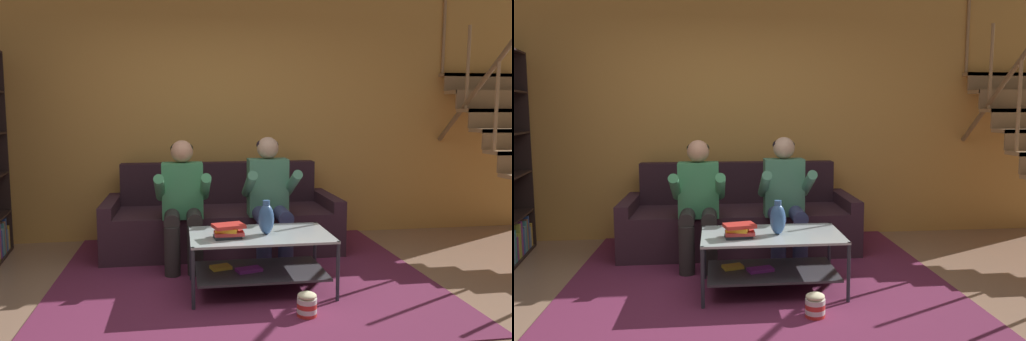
{
  "view_description": "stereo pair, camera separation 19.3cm",
  "coord_description": "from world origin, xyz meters",
  "views": [
    {
      "loc": [
        -0.32,
        -3.29,
        1.45
      ],
      "look_at": [
        0.33,
        0.97,
        0.94
      ],
      "focal_mm": 35.0,
      "sensor_mm": 36.0,
      "label": 1
    },
    {
      "loc": [
        -0.13,
        -3.31,
        1.45
      ],
      "look_at": [
        0.33,
        0.97,
        0.94
      ],
      "focal_mm": 35.0,
      "sensor_mm": 36.0,
      "label": 2
    }
  ],
  "objects": [
    {
      "name": "couch",
      "position": [
        0.11,
        1.85,
        0.29
      ],
      "size": [
        2.38,
        0.92,
        0.89
      ],
      "color": "#36202B",
      "rests_on": "ground"
    },
    {
      "name": "popcorn_tub",
      "position": [
        0.55,
        0.0,
        0.09
      ],
      "size": [
        0.14,
        0.14,
        0.18
      ],
      "color": "red",
      "rests_on": "ground"
    },
    {
      "name": "person_seated_right",
      "position": [
        0.52,
        1.31,
        0.66
      ],
      "size": [
        0.5,
        0.58,
        1.2
      ],
      "color": "navy",
      "rests_on": "ground"
    },
    {
      "name": "vase",
      "position": [
        0.35,
        0.54,
        0.6
      ],
      "size": [
        0.12,
        0.12,
        0.27
      ],
      "color": "#365B94",
      "rests_on": "coffee_table"
    },
    {
      "name": "person_seated_left",
      "position": [
        -0.3,
        1.3,
        0.65
      ],
      "size": [
        0.5,
        0.58,
        1.18
      ],
      "color": "#2C2828",
      "rests_on": "ground"
    },
    {
      "name": "back_partition",
      "position": [
        0.0,
        2.46,
        1.45
      ],
      "size": [
        8.4,
        0.12,
        2.9
      ],
      "primitive_type": "cube",
      "color": "gold",
      "rests_on": "ground"
    },
    {
      "name": "book_stack",
      "position": [
        0.04,
        0.47,
        0.53
      ],
      "size": [
        0.27,
        0.22,
        0.11
      ],
      "color": "#252A31",
      "rests_on": "coffee_table"
    },
    {
      "name": "ground",
      "position": [
        0.0,
        0.0,
        0.0
      ],
      "size": [
        16.8,
        16.8,
        0.0
      ],
      "primitive_type": "plane",
      "color": "#97735C"
    },
    {
      "name": "area_rug",
      "position": [
        0.21,
        1.08,
        0.01
      ],
      "size": [
        3.19,
        3.23,
        0.01
      ],
      "color": "#692445",
      "rests_on": "ground"
    },
    {
      "name": "coffee_table",
      "position": [
        0.3,
        0.57,
        0.32
      ],
      "size": [
        1.12,
        0.68,
        0.47
      ],
      "color": "#AEBABD",
      "rests_on": "ground"
    }
  ]
}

